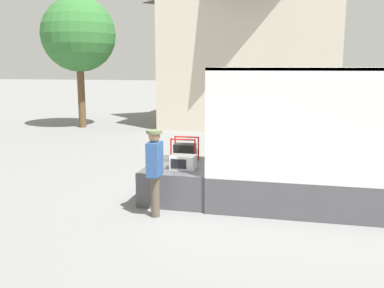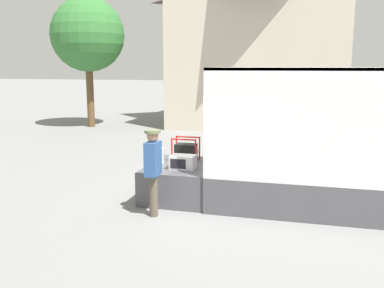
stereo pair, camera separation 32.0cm
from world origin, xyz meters
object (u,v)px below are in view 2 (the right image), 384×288
worker_person (153,163)px  street_tree (88,35)px  portable_generator (186,152)px  orange_bucket (158,156)px  microwave (183,162)px

worker_person → street_tree: (-7.66, 11.76, 3.46)m
worker_person → street_tree: 14.46m
portable_generator → street_tree: size_ratio=0.10×
orange_bucket → portable_generator: bearing=36.9°
microwave → orange_bucket: (-0.73, 0.41, 0.03)m
worker_person → street_tree: street_tree is taller
portable_generator → orange_bucket: size_ratio=1.71×
microwave → street_tree: bearing=126.8°
portable_generator → worker_person: (-0.17, -1.93, 0.13)m
worker_person → street_tree: bearing=123.1°
portable_generator → worker_person: worker_person is taller
microwave → worker_person: (-0.32, -1.08, 0.19)m
microwave → worker_person: worker_person is taller
worker_person → orange_bucket: bearing=105.3°
portable_generator → street_tree: street_tree is taller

